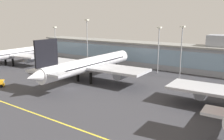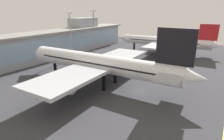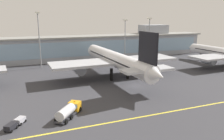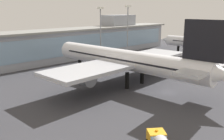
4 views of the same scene
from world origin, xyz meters
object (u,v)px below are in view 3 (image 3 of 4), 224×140
Objects in this scene: airliner_near_right at (116,60)px; fuel_tanker_truck at (69,110)px; baggage_tug_near at (15,124)px; apron_light_mast_east at (149,33)px; apron_light_mast_west at (39,32)px; apron_light_mast_centre at (125,34)px.

airliner_near_right is 37.28m from fuel_tanker_truck.
baggage_tug_near is 85.43m from apron_light_mast_east.
airliner_near_right is at bearing -47.63° from apron_light_mast_west.
airliner_near_right is at bearing -1.07° from fuel_tanker_truck.
apron_light_mast_centre is 12.65m from apron_light_mast_east.
baggage_tug_near is at bearing -99.67° from apron_light_mast_west.
fuel_tanker_truck is 0.38× the size of apron_light_mast_east.
fuel_tanker_truck is at bearing -88.08° from apron_light_mast_west.
baggage_tug_near is 0.25× the size of apron_light_mast_east.
apron_light_mast_east is (64.32, 54.45, 13.97)m from baggage_tug_near.
airliner_near_right is 34.42m from apron_light_mast_centre.
airliner_near_right is 7.09× the size of fuel_tanker_truck.
apron_light_mast_east reaches higher than fuel_tanker_truck.
apron_light_mast_east reaches higher than baggage_tug_near.
apron_light_mast_centre reaches higher than baggage_tug_near.
airliner_near_right reaches higher than fuel_tanker_truck.
baggage_tug_near is 60.22m from apron_light_mast_west.
fuel_tanker_truck is 1.56× the size of baggage_tug_near.
apron_light_mast_east reaches higher than airliner_near_right.
apron_light_mast_east is at bearing -3.09° from apron_light_mast_west.
apron_light_mast_centre is (52.32, 58.41, 13.56)m from baggage_tug_near.
baggage_tug_near is at bearing 128.15° from airliner_near_right.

